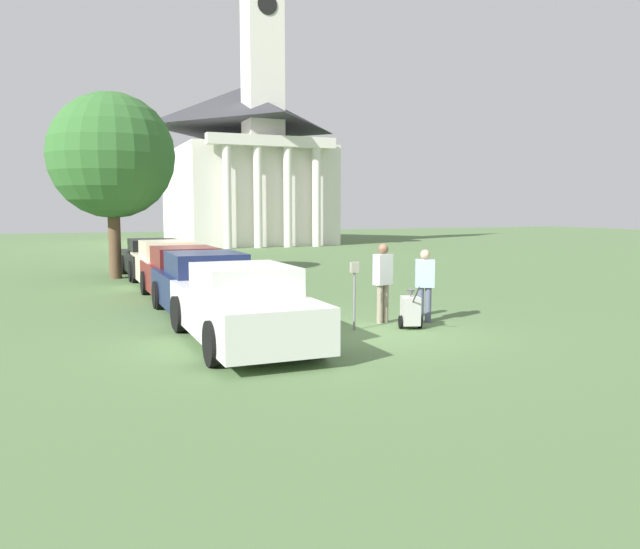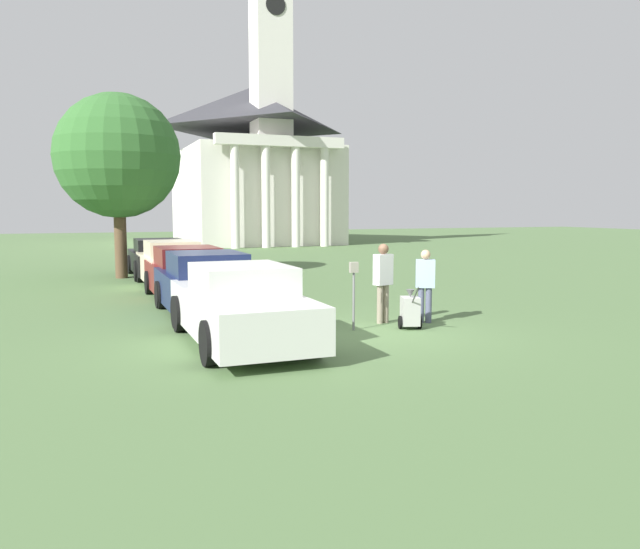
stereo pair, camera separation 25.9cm
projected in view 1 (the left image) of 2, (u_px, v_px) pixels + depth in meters
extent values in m
plane|color=#517042|center=(369.00, 333.00, 12.89)|extent=(120.00, 120.00, 0.00)
cube|color=silver|center=(242.00, 312.00, 11.82)|extent=(1.90, 4.96, 0.78)
cube|color=silver|center=(244.00, 279.00, 11.57)|extent=(1.66, 2.09, 0.52)
cylinder|color=black|center=(179.00, 314.00, 12.90)|extent=(0.18, 0.76, 0.76)
cylinder|color=black|center=(264.00, 309.00, 13.60)|extent=(0.18, 0.76, 0.76)
cylinder|color=black|center=(212.00, 344.00, 10.08)|extent=(0.18, 0.76, 0.76)
cylinder|color=black|center=(317.00, 335.00, 10.78)|extent=(0.18, 0.76, 0.76)
cube|color=#19234C|center=(204.00, 291.00, 14.96)|extent=(1.89, 4.79, 0.79)
cube|color=#19234C|center=(206.00, 264.00, 14.71)|extent=(1.65, 2.02, 0.54)
cylinder|color=black|center=(157.00, 295.00, 16.00)|extent=(0.18, 0.70, 0.70)
cylinder|color=black|center=(227.00, 291.00, 16.69)|extent=(0.18, 0.70, 0.70)
cylinder|color=black|center=(177.00, 312.00, 13.27)|extent=(0.18, 0.70, 0.70)
cylinder|color=black|center=(259.00, 307.00, 13.97)|extent=(0.18, 0.70, 0.70)
cube|color=maroon|center=(184.00, 279.00, 17.55)|extent=(1.86, 4.74, 0.78)
cube|color=maroon|center=(184.00, 256.00, 17.31)|extent=(1.62, 2.00, 0.52)
cylinder|color=black|center=(145.00, 283.00, 18.58)|extent=(0.18, 0.70, 0.70)
cylinder|color=black|center=(204.00, 280.00, 19.26)|extent=(0.18, 0.70, 0.70)
cylinder|color=black|center=(159.00, 295.00, 15.88)|extent=(0.18, 0.70, 0.70)
cylinder|color=black|center=(228.00, 292.00, 16.57)|extent=(0.18, 0.70, 0.70)
cube|color=beige|center=(167.00, 268.00, 20.46)|extent=(1.80, 4.98, 0.82)
cube|color=beige|center=(167.00, 249.00, 20.21)|extent=(1.58, 2.10, 0.50)
cylinder|color=black|center=(134.00, 273.00, 21.57)|extent=(0.18, 0.69, 0.69)
cylinder|color=black|center=(185.00, 271.00, 22.23)|extent=(0.18, 0.69, 0.69)
cylinder|color=black|center=(145.00, 282.00, 18.74)|extent=(0.18, 0.69, 0.69)
cylinder|color=black|center=(203.00, 280.00, 19.40)|extent=(0.18, 0.69, 0.69)
cube|color=black|center=(153.00, 262.00, 23.50)|extent=(1.95, 4.62, 0.73)
cube|color=black|center=(154.00, 246.00, 23.26)|extent=(1.70, 1.94, 0.49)
cylinder|color=black|center=(124.00, 265.00, 24.47)|extent=(0.18, 0.74, 0.74)
cylinder|color=black|center=(173.00, 263.00, 25.19)|extent=(0.18, 0.74, 0.74)
cylinder|color=black|center=(132.00, 271.00, 21.85)|extent=(0.18, 0.74, 0.74)
cylinder|color=black|center=(186.00, 269.00, 22.57)|extent=(0.18, 0.74, 0.74)
cylinder|color=slate|center=(354.00, 301.00, 13.11)|extent=(0.05, 0.05, 1.22)
cube|color=gray|center=(355.00, 267.00, 13.03)|extent=(0.18, 0.09, 0.22)
cylinder|color=gray|center=(385.00, 303.00, 14.02)|extent=(0.14, 0.14, 0.86)
cylinder|color=gray|center=(380.00, 304.00, 13.91)|extent=(0.14, 0.14, 0.86)
cube|color=silver|center=(383.00, 269.00, 13.89)|extent=(0.46, 0.33, 0.68)
sphere|color=brown|center=(383.00, 249.00, 13.84)|extent=(0.23, 0.23, 0.23)
cylinder|color=#515670|center=(428.00, 305.00, 14.03)|extent=(0.14, 0.14, 0.80)
cylinder|color=#515670|center=(420.00, 305.00, 14.04)|extent=(0.14, 0.14, 0.80)
cube|color=#99B2CC|center=(425.00, 273.00, 13.96)|extent=(0.47, 0.39, 0.63)
sphere|color=tan|center=(425.00, 255.00, 13.91)|extent=(0.22, 0.22, 0.22)
cube|color=#B2B2AD|center=(410.00, 311.00, 13.31)|extent=(0.48, 0.53, 0.60)
cone|color=#59595B|center=(411.00, 293.00, 13.27)|extent=(0.18, 0.18, 0.16)
cylinder|color=#4C4C4C|center=(416.00, 295.00, 12.80)|extent=(0.21, 0.57, 0.43)
cylinder|color=black|center=(401.00, 322.00, 13.32)|extent=(0.13, 0.28, 0.28)
cylinder|color=black|center=(420.00, 322.00, 13.35)|extent=(0.13, 0.28, 0.28)
cube|color=silver|center=(244.00, 197.00, 47.63)|extent=(10.30, 13.13, 6.96)
pyramid|color=#333338|center=(243.00, 108.00, 46.94)|extent=(10.51, 13.40, 3.13)
cylinder|color=silver|center=(227.00, 197.00, 39.89)|extent=(0.56, 0.56, 6.61)
cylinder|color=silver|center=(258.00, 197.00, 40.67)|extent=(0.56, 0.56, 6.61)
cylinder|color=silver|center=(288.00, 197.00, 41.44)|extent=(0.56, 0.56, 6.61)
cylinder|color=silver|center=(317.00, 198.00, 42.22)|extent=(0.56, 0.56, 6.61)
cube|color=silver|center=(273.00, 141.00, 40.67)|extent=(8.76, 0.70, 0.70)
cube|color=silver|center=(262.00, 59.00, 42.01)|extent=(2.40, 2.40, 11.34)
cylinder|color=black|center=(267.00, 4.00, 40.55)|extent=(1.32, 0.06, 1.32)
cylinder|color=brown|center=(115.00, 244.00, 22.83)|extent=(0.44, 0.44, 2.55)
sphere|color=#33662D|center=(112.00, 156.00, 22.50)|extent=(4.51, 4.51, 4.51)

